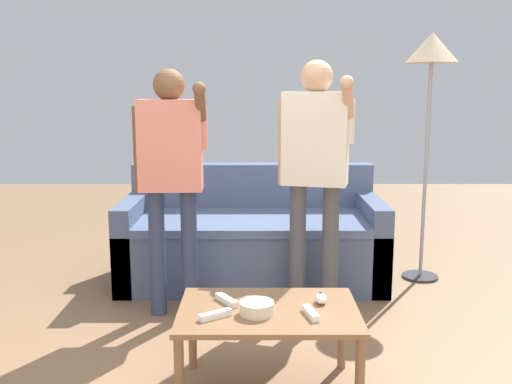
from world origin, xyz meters
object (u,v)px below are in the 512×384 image
(snack_bowl, at_px, (254,308))
(game_remote_nunchuk, at_px, (318,298))
(game_remote_wand_spare, at_px, (213,315))
(floor_lamp, at_px, (428,63))
(player_right, at_px, (313,157))
(game_remote_wand_near, at_px, (224,300))
(coffee_table, at_px, (266,320))
(player_left, at_px, (168,164))
(couch, at_px, (250,240))
(game_remote_wand_far, at_px, (308,313))

(snack_bowl, distance_m, game_remote_nunchuk, 0.34)
(game_remote_wand_spare, bearing_deg, game_remote_nunchuk, 20.16)
(floor_lamp, relative_size, player_right, 1.14)
(game_remote_nunchuk, bearing_deg, player_right, 86.31)
(game_remote_nunchuk, distance_m, game_remote_wand_near, 0.46)
(coffee_table, relative_size, snack_bowl, 5.33)
(player_left, bearing_deg, coffee_table, -59.31)
(snack_bowl, xyz_separation_m, player_right, (0.38, 1.12, 0.57))
(game_remote_nunchuk, height_order, player_left, player_left)
(coffee_table, distance_m, snack_bowl, 0.12)
(couch, xyz_separation_m, game_remote_wand_near, (-0.11, -1.68, 0.14))
(couch, relative_size, snack_bowl, 12.21)
(player_right, relative_size, player_left, 1.03)
(coffee_table, distance_m, game_remote_wand_near, 0.23)
(couch, bearing_deg, player_right, -59.33)
(couch, xyz_separation_m, floor_lamp, (1.33, -0.01, 1.36))
(player_right, bearing_deg, game_remote_nunchuk, -93.69)
(coffee_table, xyz_separation_m, player_right, (0.32, 1.06, 0.66))
(game_remote_wand_near, bearing_deg, floor_lamp, 49.09)
(game_remote_wand_far, bearing_deg, floor_lamp, 60.24)
(coffee_table, height_order, snack_bowl, snack_bowl)
(game_remote_wand_far, bearing_deg, couch, 98.73)
(snack_bowl, distance_m, game_remote_wand_far, 0.25)
(couch, distance_m, floor_lamp, 1.90)
(snack_bowl, height_order, player_right, player_right)
(player_right, xyz_separation_m, game_remote_wand_far, (-0.13, -1.15, -0.59))
(snack_bowl, bearing_deg, game_remote_wand_near, 136.55)
(couch, relative_size, game_remote_wand_far, 12.44)
(snack_bowl, relative_size, game_remote_wand_near, 1.04)
(snack_bowl, distance_m, player_right, 1.32)
(floor_lamp, height_order, game_remote_wand_far, floor_lamp)
(game_remote_nunchuk, height_order, player_right, player_right)
(floor_lamp, distance_m, player_left, 2.09)
(game_remote_wand_near, relative_size, game_remote_wand_spare, 1.02)
(game_remote_wand_near, xyz_separation_m, game_remote_wand_spare, (-0.04, -0.19, 0.00))
(game_remote_wand_near, bearing_deg, player_right, 61.82)
(couch, height_order, game_remote_wand_far, couch)
(coffee_table, distance_m, player_right, 1.29)
(player_right, distance_m, game_remote_wand_far, 1.29)
(game_remote_nunchuk, relative_size, game_remote_wand_near, 0.57)
(game_remote_wand_near, distance_m, game_remote_wand_far, 0.43)
(snack_bowl, relative_size, player_right, 0.10)
(coffee_table, xyz_separation_m, snack_bowl, (-0.05, -0.07, 0.09))
(couch, xyz_separation_m, game_remote_wand_spare, (-0.16, -1.86, 0.14))
(floor_lamp, relative_size, game_remote_wand_near, 12.10)
(player_right, distance_m, game_remote_wand_near, 1.26)
(player_left, relative_size, game_remote_wand_near, 10.26)
(game_remote_wand_far, bearing_deg, player_left, 125.80)
(snack_bowl, bearing_deg, player_left, 116.85)
(game_remote_nunchuk, bearing_deg, snack_bowl, -156.04)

